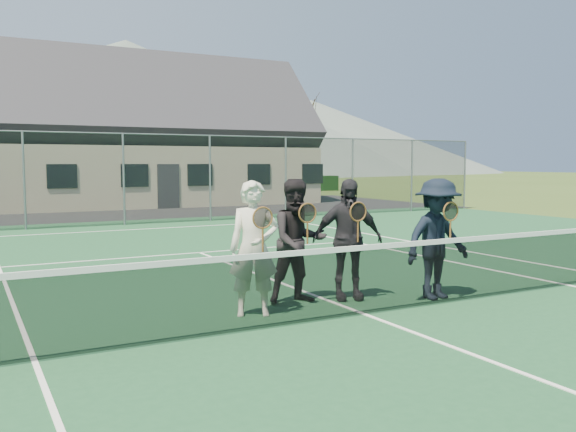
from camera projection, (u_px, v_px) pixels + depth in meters
name	position (u px, v px, depth m)	size (l,w,h in m)	color
ground	(88.00, 212.00, 25.70)	(220.00, 220.00, 0.00)	#364D1B
court_surface	(365.00, 315.00, 8.16)	(30.00, 30.00, 0.02)	#1C4C2B
hedge_row	(50.00, 188.00, 36.18)	(40.00, 1.20, 1.10)	black
hill_centre	(127.00, 108.00, 99.97)	(120.00, 120.00, 22.00)	#56675D
hill_east	(311.00, 137.00, 116.85)	(90.00, 90.00, 14.00)	#53645A
court_markings	(365.00, 314.00, 8.16)	(11.03, 23.83, 0.01)	white
tennis_net	(366.00, 277.00, 8.11)	(11.68, 0.08, 1.10)	slate
perimeter_fence	(124.00, 179.00, 19.87)	(30.07, 0.07, 3.02)	slate
clubhouse	(153.00, 124.00, 30.75)	(15.60, 8.20, 7.70)	beige
tree_c	(80.00, 102.00, 37.54)	(3.20, 3.20, 7.77)	#3C2416
tree_d	(230.00, 109.00, 42.27)	(3.20, 3.20, 7.77)	#3D2516
tree_e	(305.00, 112.00, 45.10)	(3.20, 3.20, 7.77)	#342013
player_a	(254.00, 248.00, 8.05)	(0.77, 0.65, 1.80)	beige
player_b	(298.00, 241.00, 8.80)	(0.94, 0.77, 1.80)	black
player_c	(347.00, 239.00, 9.03)	(1.14, 0.77, 1.80)	black
player_d	(437.00, 239.00, 9.07)	(1.19, 0.72, 1.80)	black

